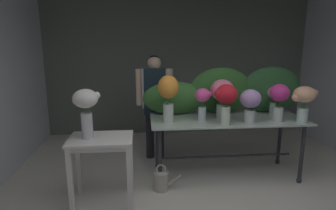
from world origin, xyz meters
The scene contains 16 objects.
ground_plane centered at (0.00, 1.84, 0.00)m, with size 8.10×8.10×0.00m, color silver.
wall_back centered at (0.00, 3.68, 1.47)m, with size 5.20×0.12×2.93m, color slate.
display_table_glass centered at (0.41, 1.63, 0.69)m, with size 2.03×0.80×0.82m.
side_table_white centered at (-1.17, 1.11, 0.66)m, with size 0.70×0.49×0.78m.
florist centered at (-0.52, 2.34, 0.99)m, with size 0.56×0.24×1.61m.
foliage_backdrop centered at (0.51, 1.91, 1.12)m, with size 2.25×0.30×0.65m.
vase_blush_hydrangea centered at (1.09, 1.73, 1.06)m, with size 0.18×0.17×0.40m.
vase_lilac_carnations centered at (0.63, 1.40, 1.08)m, with size 0.26×0.26×0.42m.
vase_peach_stock centered at (1.29, 1.35, 1.12)m, with size 0.32×0.27×0.46m.
vase_fuchsia_dahlias centered at (0.05, 1.54, 1.09)m, with size 0.21×0.19×0.42m.
vase_sunset_ranunculus centered at (-0.38, 1.52, 1.18)m, with size 0.26×0.26×0.59m.
vase_rosy_roses centered at (0.33, 1.63, 1.15)m, with size 0.31×0.31×0.52m.
vase_crimson_snapdragons centered at (0.29, 1.33, 1.15)m, with size 0.29×0.26×0.50m.
vase_magenta_freesia centered at (1.01, 1.43, 1.13)m, with size 0.25×0.24×0.48m.
vase_white_roses_tall centered at (-1.31, 1.11, 1.13)m, with size 0.29×0.27×0.54m.
watering_can centered at (-0.49, 1.30, 0.13)m, with size 0.35×0.18×0.34m.
Camera 1 is at (-0.70, -1.91, 1.81)m, focal length 30.22 mm.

